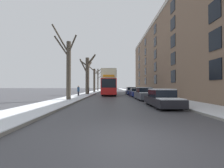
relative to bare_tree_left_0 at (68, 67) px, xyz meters
The scene contains 15 objects.
ground_plane 14.04m from the bare_tree_left_0, 65.54° to the right, with size 320.00×320.00×0.00m, color #424247.
sidewalk_left 40.83m from the bare_tree_left_0, 90.21° to the left, with size 3.15×130.00×0.16m.
sidewalk_right 42.38m from the bare_tree_left_0, 74.38° to the left, with size 3.15×130.00×0.16m.
terrace_facade_right 20.83m from the bare_tree_left_0, 31.81° to the left, with size 9.10×44.99×14.51m.
bare_tree_left_0 is the anchor object (origin of this frame).
bare_tree_left_1 12.11m from the bare_tree_left_0, 88.88° to the left, with size 3.24×2.09×7.86m.
bare_tree_left_2 23.97m from the bare_tree_left_0, 89.62° to the left, with size 3.90×1.76×7.49m.
bare_tree_left_3 35.10m from the bare_tree_left_0, 89.60° to the left, with size 4.24×2.13×7.99m.
double_decker_bus 12.27m from the bare_tree_left_0, 68.82° to the left, with size 2.51×10.29×4.44m.
parked_car_0 10.54m from the bare_tree_left_0, 30.13° to the right, with size 1.77×4.58×1.40m.
parked_car_1 9.30m from the bare_tree_left_0, ahead, with size 1.74×4.54×1.51m.
parked_car_2 11.57m from the bare_tree_left_0, 38.56° to the left, with size 1.79×4.07×1.35m.
parked_car_3 15.92m from the bare_tree_left_0, 56.08° to the left, with size 1.85×4.04×1.49m.
oncoming_van 30.26m from the bare_tree_left_0, 82.34° to the left, with size 2.03×4.86×2.27m.
pedestrian_left_sidewalk 7.76m from the bare_tree_left_0, 93.34° to the left, with size 0.37×0.37×1.72m.
Camera 1 is at (-0.80, -4.27, 1.56)m, focal length 24.00 mm.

